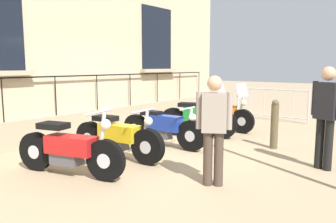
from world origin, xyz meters
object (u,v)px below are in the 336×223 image
object	(u,v)px
motorcycle_blue	(163,128)
pedestrian_standing	(214,125)
motorcycle_yellow	(118,138)
pedestrian_walking	(326,111)
motorcycle_green	(198,118)
motorcycle_red	(70,150)
bollard	(274,124)
motorcycle_orange	(220,114)
crowd_barrier	(271,103)

from	to	relation	value
motorcycle_blue	pedestrian_standing	xyz separation A→B (m)	(2.13, -1.44, 0.52)
motorcycle_yellow	pedestrian_walking	xyz separation A→B (m)	(3.29, 1.75, 0.60)
pedestrian_standing	motorcycle_green	bearing A→B (deg)	126.47
pedestrian_standing	motorcycle_red	bearing A→B (deg)	-153.38
motorcycle_red	bollard	size ratio (longest dim) A/B	1.89
motorcycle_blue	motorcycle_green	bearing A→B (deg)	85.71
pedestrian_standing	motorcycle_yellow	bearing A→B (deg)	176.96
motorcycle_orange	bollard	world-z (taller)	motorcycle_orange
motorcycle_orange	pedestrian_walking	bearing A→B (deg)	-32.45
motorcycle_red	motorcycle_blue	xyz separation A→B (m)	(-0.05, 2.48, -0.02)
motorcycle_orange	crowd_barrier	world-z (taller)	motorcycle_orange
pedestrian_walking	motorcycle_blue	bearing A→B (deg)	-172.47
motorcycle_yellow	motorcycle_blue	xyz separation A→B (m)	(0.05, 1.32, -0.00)
motorcycle_green	motorcycle_orange	world-z (taller)	motorcycle_green
motorcycle_blue	bollard	distance (m)	2.44
motorcycle_yellow	bollard	size ratio (longest dim) A/B	1.96
pedestrian_standing	crowd_barrier	bearing A→B (deg)	103.70
motorcycle_blue	pedestrian_standing	world-z (taller)	pedestrian_standing
crowd_barrier	bollard	bearing A→B (deg)	-68.06
motorcycle_green	motorcycle_yellow	bearing A→B (deg)	-93.17
motorcycle_blue	pedestrian_standing	size ratio (longest dim) A/B	1.32
motorcycle_yellow	motorcycle_green	xyz separation A→B (m)	(0.15, 2.63, 0.07)
motorcycle_red	motorcycle_green	size ratio (longest dim) A/B	1.05
crowd_barrier	pedestrian_walking	size ratio (longest dim) A/B	1.36
motorcycle_yellow	motorcycle_orange	world-z (taller)	motorcycle_orange
motorcycle_green	pedestrian_standing	xyz separation A→B (m)	(2.03, -2.75, 0.45)
motorcycle_red	pedestrian_standing	xyz separation A→B (m)	(2.08, 1.04, 0.50)
motorcycle_orange	motorcycle_blue	bearing A→B (deg)	-92.41
motorcycle_red	motorcycle_yellow	size ratio (longest dim) A/B	0.96
motorcycle_orange	crowd_barrier	size ratio (longest dim) A/B	0.85
motorcycle_yellow	bollard	world-z (taller)	bollard
pedestrian_walking	motorcycle_orange	bearing A→B (deg)	147.55
motorcycle_orange	pedestrian_walking	world-z (taller)	pedestrian_walking
motorcycle_blue	crowd_barrier	size ratio (longest dim) A/B	0.89
crowd_barrier	pedestrian_walking	xyz separation A→B (m)	(2.67, -4.55, 0.45)
motorcycle_yellow	pedestrian_walking	distance (m)	3.78
crowd_barrier	pedestrian_walking	world-z (taller)	pedestrian_walking
motorcycle_orange	motorcycle_red	bearing A→B (deg)	-90.65
motorcycle_green	pedestrian_walking	world-z (taller)	pedestrian_walking
motorcycle_red	motorcycle_green	xyz separation A→B (m)	(0.05, 3.80, 0.06)
motorcycle_green	crowd_barrier	world-z (taller)	motorcycle_green
motorcycle_red	crowd_barrier	xyz separation A→B (m)	(0.52, 7.46, 0.14)
motorcycle_yellow	bollard	distance (m)	3.38
motorcycle_blue	crowd_barrier	bearing A→B (deg)	83.49
motorcycle_orange	bollard	distance (m)	2.22
bollard	pedestrian_walking	size ratio (longest dim) A/B	0.60
motorcycle_red	motorcycle_green	distance (m)	3.80
motorcycle_blue	crowd_barrier	world-z (taller)	crowd_barrier
bollard	motorcycle_orange	bearing A→B (deg)	150.50
crowd_barrier	pedestrian_standing	world-z (taller)	pedestrian_standing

